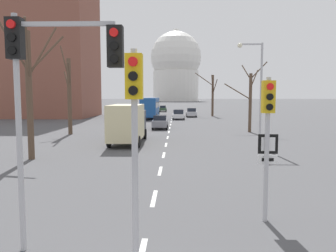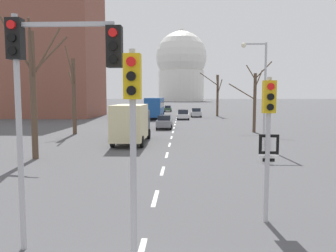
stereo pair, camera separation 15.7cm
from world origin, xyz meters
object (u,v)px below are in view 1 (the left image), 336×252
at_px(route_sign_post, 267,160).
at_px(city_bus, 150,106).
at_px(sedan_near_right, 191,112).
at_px(sedan_far_left, 160,122).
at_px(traffic_signal_near_left, 50,72).
at_px(traffic_signal_near_right, 268,121).
at_px(sedan_near_left, 163,108).
at_px(street_lamp_right, 257,84).
at_px(traffic_signal_centre_tall, 134,118).
at_px(delivery_truck, 128,122).
at_px(sedan_mid_centre, 178,114).

relative_size(route_sign_post, city_bus, 0.25).
relative_size(sedan_near_right, sedan_far_left, 0.98).
relative_size(traffic_signal_near_left, city_bus, 0.53).
height_order(traffic_signal_near_right, sedan_near_left, traffic_signal_near_right).
bearing_deg(route_sign_post, street_lamp_right, 78.00).
height_order(traffic_signal_centre_tall, delivery_truck, traffic_signal_centre_tall).
relative_size(traffic_signal_near_left, sedan_near_right, 1.30).
relative_size(traffic_signal_near_right, street_lamp_right, 0.57).
bearing_deg(traffic_signal_near_right, traffic_signal_centre_tall, -141.99).
relative_size(traffic_signal_near_right, sedan_near_right, 0.99).
distance_m(sedan_near_right, delivery_truck, 34.24).
xyz_separation_m(route_sign_post, sedan_far_left, (-4.73, 28.20, -1.06)).
height_order(sedan_near_right, delivery_truck, delivery_truck).
bearing_deg(sedan_near_right, sedan_near_left, 107.39).
relative_size(sedan_near_left, sedan_mid_centre, 1.03).
bearing_deg(traffic_signal_near_left, street_lamp_right, 61.76).
distance_m(traffic_signal_centre_tall, route_sign_post, 4.95).
relative_size(street_lamp_right, sedan_near_right, 1.72).
bearing_deg(traffic_signal_centre_tall, sedan_mid_centre, 88.57).
bearing_deg(sedan_near_left, city_bus, -92.83).
xyz_separation_m(route_sign_post, delivery_truck, (-6.73, 16.28, -0.17)).
relative_size(traffic_signal_centre_tall, route_sign_post, 1.77).
height_order(route_sign_post, city_bus, city_bus).
xyz_separation_m(traffic_signal_near_left, sedan_far_left, (1.06, 30.37, -3.58)).
bearing_deg(sedan_near_left, sedan_far_left, -88.02).
bearing_deg(city_bus, sedan_far_left, -81.61).
bearing_deg(city_bus, route_sign_post, -80.91).
bearing_deg(traffic_signal_centre_tall, route_sign_post, 38.61).
bearing_deg(route_sign_post, traffic_signal_near_left, -159.45).
bearing_deg(traffic_signal_near_right, sedan_near_left, 95.03).
bearing_deg(sedan_mid_centre, traffic_signal_near_left, -94.10).
bearing_deg(sedan_far_left, traffic_signal_near_left, -92.00).
bearing_deg(traffic_signal_centre_tall, sedan_far_left, 91.93).
bearing_deg(sedan_near_right, delivery_truck, -101.09).
bearing_deg(delivery_truck, sedan_mid_centre, 81.21).
height_order(sedan_near_left, sedan_far_left, sedan_far_left).
relative_size(traffic_signal_near_right, sedan_near_left, 0.97).
bearing_deg(delivery_truck, sedan_near_right, 78.91).
bearing_deg(street_lamp_right, route_sign_post, -102.00).
bearing_deg(traffic_signal_near_right, street_lamp_right, 77.86).
distance_m(city_bus, delivery_truck, 29.36).
bearing_deg(delivery_truck, traffic_signal_near_left, -87.11).
xyz_separation_m(street_lamp_right, sedan_far_left, (-7.76, 13.94, -3.90)).
bearing_deg(sedan_far_left, delivery_truck, -99.50).
bearing_deg(street_lamp_right, sedan_far_left, 119.11).
distance_m(sedan_far_left, city_bus, 17.66).
xyz_separation_m(traffic_signal_near_left, route_sign_post, (5.79, 2.17, -2.52)).
distance_m(traffic_signal_near_right, sedan_far_left, 28.78).
distance_m(traffic_signal_near_right, route_sign_post, 1.21).
bearing_deg(sedan_mid_centre, sedan_far_left, -98.23).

